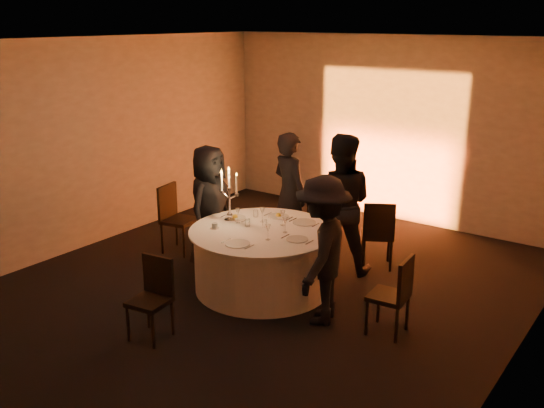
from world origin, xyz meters
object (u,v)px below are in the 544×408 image
Objects in this scene: guest_right at (322,250)px; chair_back_right at (378,231)px; banquet_table at (263,259)px; chair_front at (153,293)px; guest_left at (209,206)px; coffee_cup at (215,226)px; chair_back_left at (323,216)px; candelabra at (229,202)px; chair_left at (174,214)px; chair_right at (395,292)px; guest_back_right at (339,204)px; guest_back_left at (290,193)px.

chair_back_right is at bearing 168.98° from guest_right.
chair_front is at bearing -98.25° from banquet_table.
guest_left reaches higher than coffee_cup.
chair_back_left is at bearing 94.16° from banquet_table.
banquet_table is 0.83m from candelabra.
chair_left is 1.37× the size of candelabra.
chair_right is 2.37m from coffee_cup.
guest_back_right reaches higher than chair_right.
coffee_cup is (-2.34, -0.17, 0.31)m from chair_right.
guest_right is (2.06, -0.50, 0.00)m from guest_left.
chair_back_left is 0.93× the size of chair_back_right.
guest_right is at bearing -114.82° from guest_left.
banquet_table is at bearing 27.93° from chair_back_right.
chair_back_left is 0.53× the size of guest_right.
banquet_table is 1.83m from chair_right.
candelabra is at bearing -117.75° from guest_right.
guest_back_left is 0.94× the size of guest_back_right.
guest_right is (1.26, 1.32, 0.35)m from chair_front.
chair_front is at bearing 91.78° from chair_back_left.
chair_back_right is 1.07× the size of chair_right.
chair_left is 8.89× the size of coffee_cup.
chair_right is at bearing 141.78° from chair_back_left.
guest_right is at bearing -16.04° from banquet_table.
guest_back_left is at bearing -22.98° from chair_back_right.
chair_front is 0.52× the size of guest_right.
chair_left is at bearing -7.38° from guest_back_right.
banquet_table is at bearing -109.27° from chair_left.
guest_left is 1.00× the size of guest_right.
guest_left is (-0.92, -1.42, 0.34)m from chair_back_left.
candelabra is (0.50, -0.18, 0.19)m from guest_left.
chair_back_left is at bearing 80.36° from chair_front.
banquet_table is 1.08× the size of guest_left.
chair_left reaches higher than chair_right.
chair_left is 1.04× the size of chair_back_right.
guest_left reaches higher than chair_left.
chair_front is (-2.06, -1.49, -0.01)m from chair_right.
guest_back_right is 1.43m from candelabra.
chair_front is 0.50× the size of guest_back_left.
guest_back_left is (-2.26, 1.36, 0.38)m from chair_right.
guest_back_left reaches higher than coffee_cup.
chair_back_left is 0.51× the size of guest_back_left.
chair_back_right is at bearing -77.49° from chair_left.
guest_back_left reaches higher than guest_left.
chair_front is 0.52× the size of guest_left.
guest_back_right reaches higher than candelabra.
guest_back_left is at bearing 54.70° from chair_back_left.
guest_left reaches higher than candelabra.
chair_back_left is at bearing 78.36° from coffee_cup.
chair_back_left is 1.00× the size of chair_right.
chair_left is at bearing 155.38° from coffee_cup.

